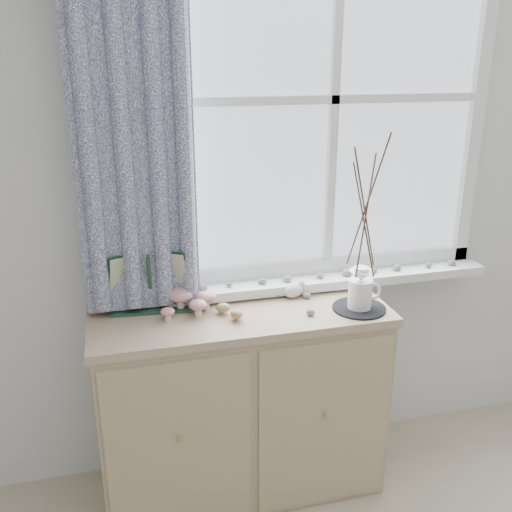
# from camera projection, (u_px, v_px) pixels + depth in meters

# --- Properties ---
(sideboard) EXTENTS (1.20, 0.45, 0.85)m
(sideboard) POSITION_uv_depth(u_px,v_px,m) (242.00, 403.00, 2.42)
(sideboard) COLOR tan
(sideboard) RESTS_ON ground
(botanical_book) EXTENTS (0.38, 0.17, 0.26)m
(botanical_book) POSITION_uv_depth(u_px,v_px,m) (150.00, 283.00, 2.23)
(botanical_book) COLOR #1D3E28
(botanical_book) RESTS_ON sideboard
(toadstool_cluster) EXTENTS (0.23, 0.16, 0.10)m
(toadstool_cluster) POSITION_uv_depth(u_px,v_px,m) (189.00, 299.00, 2.27)
(toadstool_cluster) COLOR white
(toadstool_cluster) RESTS_ON sideboard
(wooden_eggs) EXTENTS (0.09, 0.11, 0.06)m
(wooden_eggs) POSITION_uv_depth(u_px,v_px,m) (230.00, 311.00, 2.23)
(wooden_eggs) COLOR tan
(wooden_eggs) RESTS_ON sideboard
(songbird_figurine) EXTENTS (0.14, 0.10, 0.07)m
(songbird_figurine) POSITION_uv_depth(u_px,v_px,m) (294.00, 290.00, 2.41)
(songbird_figurine) COLOR silver
(songbird_figurine) RESTS_ON sideboard
(crocheted_doily) EXTENTS (0.22, 0.22, 0.01)m
(crocheted_doily) POSITION_uv_depth(u_px,v_px,m) (359.00, 308.00, 2.31)
(crocheted_doily) COLOR black
(crocheted_doily) RESTS_ON sideboard
(twig_pitcher) EXTENTS (0.32, 0.32, 0.73)m
(twig_pitcher) POSITION_uv_depth(u_px,v_px,m) (366.00, 209.00, 2.17)
(twig_pitcher) COLOR white
(twig_pitcher) RESTS_ON crocheted_doily
(sideboard_pebbles) EXTENTS (0.34, 0.23, 0.02)m
(sideboard_pebbles) POSITION_uv_depth(u_px,v_px,m) (313.00, 302.00, 2.35)
(sideboard_pebbles) COLOR gray
(sideboard_pebbles) RESTS_ON sideboard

